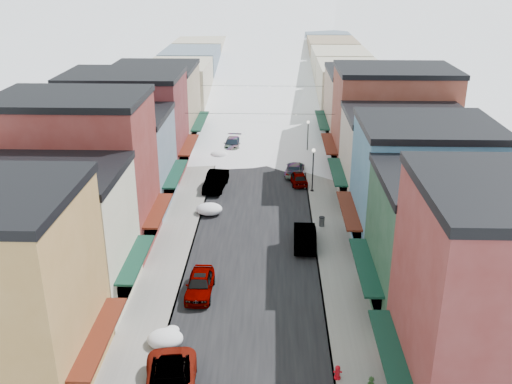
# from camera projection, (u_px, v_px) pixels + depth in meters

# --- Properties ---
(road) EXTENTS (10.00, 160.00, 0.01)m
(road) POSITION_uv_depth(u_px,v_px,m) (263.00, 121.00, 83.03)
(road) COLOR black
(road) RESTS_ON ground
(sidewalk_left) EXTENTS (3.20, 160.00, 0.15)m
(sidewalk_left) POSITION_uv_depth(u_px,v_px,m) (218.00, 121.00, 83.19)
(sidewalk_left) COLOR gray
(sidewalk_left) RESTS_ON ground
(sidewalk_right) EXTENTS (3.20, 160.00, 0.15)m
(sidewalk_right) POSITION_uv_depth(u_px,v_px,m) (308.00, 121.00, 82.81)
(sidewalk_right) COLOR gray
(sidewalk_right) RESTS_ON ground
(curb_left) EXTENTS (0.10, 160.00, 0.15)m
(curb_left) POSITION_uv_depth(u_px,v_px,m) (228.00, 121.00, 83.15)
(curb_left) COLOR slate
(curb_left) RESTS_ON ground
(curb_right) EXTENTS (0.10, 160.00, 0.15)m
(curb_right) POSITION_uv_depth(u_px,v_px,m) (298.00, 121.00, 82.86)
(curb_right) COLOR slate
(curb_right) RESTS_ON ground
(bldg_l_cream) EXTENTS (11.30, 8.20, 9.50)m
(bldg_l_cream) POSITION_uv_depth(u_px,v_px,m) (50.00, 237.00, 37.62)
(bldg_l_cream) COLOR beige
(bldg_l_cream) RESTS_ON ground
(bldg_l_brick_near) EXTENTS (12.30, 8.20, 12.50)m
(bldg_l_brick_near) POSITION_uv_depth(u_px,v_px,m) (78.00, 174.00, 44.48)
(bldg_l_brick_near) COLOR maroon
(bldg_l_brick_near) RESTS_ON ground
(bldg_l_grayblue) EXTENTS (11.30, 9.20, 9.00)m
(bldg_l_grayblue) POSITION_uv_depth(u_px,v_px,m) (115.00, 160.00, 53.00)
(bldg_l_grayblue) COLOR slate
(bldg_l_grayblue) RESTS_ON ground
(bldg_l_brick_far) EXTENTS (13.30, 9.20, 11.00)m
(bldg_l_brick_far) POSITION_uv_depth(u_px,v_px,m) (127.00, 124.00, 60.99)
(bldg_l_brick_far) COLOR maroon
(bldg_l_brick_far) RESTS_ON ground
(bldg_l_tan) EXTENTS (11.30, 11.20, 10.00)m
(bldg_l_tan) POSITION_uv_depth(u_px,v_px,m) (155.00, 106.00, 70.41)
(bldg_l_tan) COLOR tan
(bldg_l_tan) RESTS_ON ground
(bldg_r_green) EXTENTS (11.30, 9.20, 9.50)m
(bldg_r_green) POSITION_uv_depth(u_px,v_px,m) (455.00, 246.00, 36.40)
(bldg_r_green) COLOR #224730
(bldg_r_green) RESTS_ON ground
(bldg_r_blue) EXTENTS (11.30, 9.20, 10.50)m
(bldg_r_blue) POSITION_uv_depth(u_px,v_px,m) (422.00, 187.00, 44.55)
(bldg_r_blue) COLOR teal
(bldg_r_blue) RESTS_ON ground
(bldg_r_cream) EXTENTS (12.30, 9.20, 9.00)m
(bldg_r_cream) POSITION_uv_depth(u_px,v_px,m) (403.00, 159.00, 53.15)
(bldg_r_cream) COLOR #C0B09B
(bldg_r_cream) RESTS_ON ground
(bldg_r_brick_far) EXTENTS (13.30, 9.20, 11.50)m
(bldg_r_brick_far) POSITION_uv_depth(u_px,v_px,m) (392.00, 121.00, 61.01)
(bldg_r_brick_far) COLOR maroon
(bldg_r_brick_far) RESTS_ON ground
(bldg_r_tan) EXTENTS (11.30, 11.20, 9.50)m
(bldg_r_tan) POSITION_uv_depth(u_px,v_px,m) (368.00, 108.00, 70.68)
(bldg_r_tan) COLOR #A1806A
(bldg_r_tan) RESTS_ON ground
(distant_blocks) EXTENTS (34.00, 55.00, 8.00)m
(distant_blocks) POSITION_uv_depth(u_px,v_px,m) (266.00, 67.00, 102.83)
(distant_blocks) COLOR gray
(distant_blocks) RESTS_ON ground
(overhead_cables) EXTENTS (16.40, 15.04, 0.04)m
(overhead_cables) POSITION_uv_depth(u_px,v_px,m) (261.00, 98.00, 69.12)
(overhead_cables) COLOR black
(overhead_cables) RESTS_ON ground
(car_silver_sedan) EXTENTS (1.85, 4.52, 1.54)m
(car_silver_sedan) POSITION_uv_depth(u_px,v_px,m) (200.00, 284.00, 39.70)
(car_silver_sedan) COLOR #A1A4AA
(car_silver_sedan) RESTS_ON ground
(car_dark_hatch) EXTENTS (2.37, 5.40, 1.72)m
(car_dark_hatch) POSITION_uv_depth(u_px,v_px,m) (216.00, 181.00, 58.15)
(car_dark_hatch) COLOR black
(car_dark_hatch) RESTS_ON ground
(car_silver_wagon) EXTENTS (2.27, 5.17, 1.48)m
(car_silver_wagon) POSITION_uv_depth(u_px,v_px,m) (233.00, 144.00, 70.23)
(car_silver_wagon) COLOR gray
(car_silver_wagon) RESTS_ON ground
(car_green_sedan) EXTENTS (1.92, 5.15, 1.68)m
(car_green_sedan) POSITION_uv_depth(u_px,v_px,m) (305.00, 236.00, 46.48)
(car_green_sedan) COLOR black
(car_green_sedan) RESTS_ON ground
(car_gray_suv) EXTENTS (2.11, 4.18, 1.37)m
(car_gray_suv) POSITION_uv_depth(u_px,v_px,m) (298.00, 177.00, 59.52)
(car_gray_suv) COLOR #919399
(car_gray_suv) RESTS_ON ground
(car_black_sedan) EXTENTS (2.47, 4.89, 1.36)m
(car_black_sedan) POSITION_uv_depth(u_px,v_px,m) (295.00, 169.00, 62.04)
(car_black_sedan) COLOR black
(car_black_sedan) RESTS_ON ground
(car_lane_silver) EXTENTS (2.18, 4.55, 1.50)m
(car_lane_silver) POSITION_uv_depth(u_px,v_px,m) (248.00, 124.00, 78.74)
(car_lane_silver) COLOR #A0A3A8
(car_lane_silver) RESTS_ON ground
(car_lane_white) EXTENTS (2.64, 5.06, 1.36)m
(car_lane_white) POSITION_uv_depth(u_px,v_px,m) (274.00, 117.00, 82.77)
(car_lane_white) COLOR white
(car_lane_white) RESTS_ON ground
(fire_hydrant) EXTENTS (0.49, 0.37, 0.85)m
(fire_hydrant) POSITION_uv_depth(u_px,v_px,m) (338.00, 373.00, 31.49)
(fire_hydrant) COLOR #BB0915
(fire_hydrant) RESTS_ON sidewalk_right
(trash_can) EXTENTS (0.51, 0.51, 0.86)m
(trash_can) POSITION_uv_depth(u_px,v_px,m) (322.00, 221.00, 49.69)
(trash_can) COLOR #505255
(trash_can) RESTS_ON sidewalk_right
(streetlamp_near) EXTENTS (0.37, 0.37, 4.48)m
(streetlamp_near) POSITION_uv_depth(u_px,v_px,m) (313.00, 164.00, 56.39)
(streetlamp_near) COLOR black
(streetlamp_near) RESTS_ON sidewalk_right
(streetlamp_far) EXTENTS (0.35, 0.35, 4.26)m
(streetlamp_far) POSITION_uv_depth(u_px,v_px,m) (308.00, 134.00, 67.03)
(streetlamp_far) COLOR black
(streetlamp_far) RESTS_ON sidewalk_right
(planter_far) EXTENTS (0.51, 0.51, 0.68)m
(planter_far) POSITION_uv_depth(u_px,v_px,m) (371.00, 383.00, 30.79)
(planter_far) COLOR #325A29
(planter_far) RESTS_ON sidewalk_right
(snow_pile_near) EXTENTS (2.19, 2.55, 0.93)m
(snow_pile_near) POSITION_uv_depth(u_px,v_px,m) (166.00, 338.00, 34.53)
(snow_pile_near) COLOR white
(snow_pile_near) RESTS_ON ground
(snow_pile_mid) EXTENTS (2.41, 2.68, 1.02)m
(snow_pile_mid) POSITION_uv_depth(u_px,v_px,m) (210.00, 209.00, 52.46)
(snow_pile_mid) COLOR white
(snow_pile_mid) RESTS_ON ground
(snow_pile_far) EXTENTS (2.10, 2.49, 0.89)m
(snow_pile_far) POSITION_uv_depth(u_px,v_px,m) (219.00, 155.00, 67.36)
(snow_pile_far) COLOR white
(snow_pile_far) RESTS_ON ground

